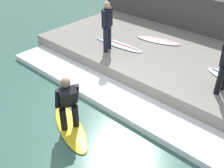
{
  "coord_description": "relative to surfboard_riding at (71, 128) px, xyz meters",
  "views": [
    {
      "loc": [
        -3.74,
        -4.0,
        4.64
      ],
      "look_at": [
        0.7,
        0.0,
        0.7
      ],
      "focal_mm": 42.0,
      "sensor_mm": 36.0,
      "label": 1
    }
  ],
  "objects": [
    {
      "name": "surfboard_spare",
      "position": [
        4.99,
        0.74,
        0.55
      ],
      "size": [
        0.88,
        1.77,
        0.06
      ],
      "color": "beige",
      "rests_on": "concrete_ledge"
    },
    {
      "name": "concrete_ledge",
      "position": [
        4.46,
        -0.11,
        0.24
      ],
      "size": [
        4.4,
        9.48,
        0.55
      ],
      "primitive_type": "cube",
      "color": "gray",
      "rests_on": "ground_plane"
    },
    {
      "name": "surfboard_riding",
      "position": [
        0.0,
        0.0,
        0.0
      ],
      "size": [
        1.28,
        2.02,
        0.06
      ],
      "color": "yellow",
      "rests_on": "ground_plane"
    },
    {
      "name": "ground_plane",
      "position": [
        0.76,
        -0.11,
        -0.03
      ],
      "size": [
        28.0,
        28.0,
        0.0
      ],
      "primitive_type": "plane",
      "color": "#386056"
    },
    {
      "name": "back_wall",
      "position": [
        6.91,
        -0.11,
        0.94
      ],
      "size": [
        0.5,
        9.96,
        1.94
      ],
      "primitive_type": "cube",
      "color": "#474442",
      "rests_on": "ground_plane"
    },
    {
      "name": "surfboard_waiting_far",
      "position": [
        3.72,
        1.63,
        0.55
      ],
      "size": [
        0.55,
        2.1,
        0.07
      ],
      "color": "silver",
      "rests_on": "concrete_ledge"
    },
    {
      "name": "wave_foam_crest",
      "position": [
        1.68,
        -0.11,
        0.06
      ],
      "size": [
        1.18,
        9.01,
        0.19
      ],
      "primitive_type": "cube",
      "color": "white",
      "rests_on": "ground_plane"
    },
    {
      "name": "surfer_riding",
      "position": [
        -0.0,
        0.0,
        0.84
      ],
      "size": [
        0.55,
        0.59,
        1.46
      ],
      "color": "black",
      "rests_on": "surfboard_riding"
    },
    {
      "name": "surfer_waiting_far",
      "position": [
        3.16,
        1.64,
        1.47
      ],
      "size": [
        0.54,
        0.36,
        1.7
      ],
      "color": "black",
      "rests_on": "concrete_ledge"
    }
  ]
}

